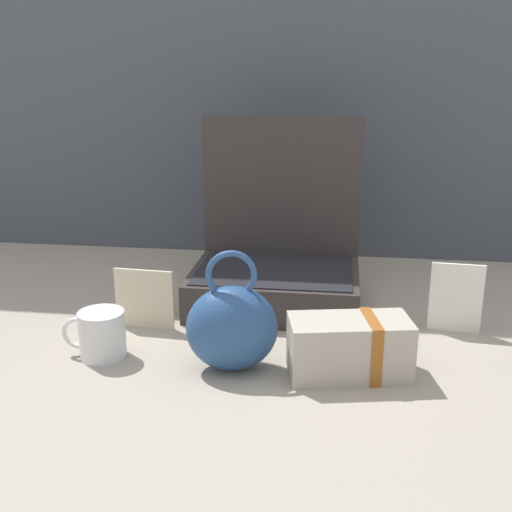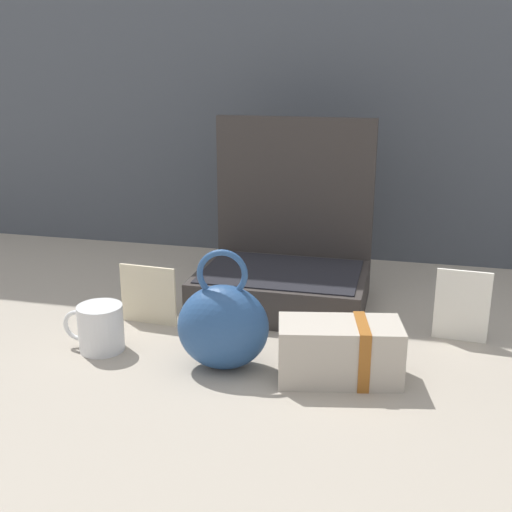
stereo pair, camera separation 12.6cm
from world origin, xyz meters
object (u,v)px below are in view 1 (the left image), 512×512
Objects in this scene: info_card_left at (456,298)px; teal_pouch_handbag at (232,327)px; open_suitcase at (277,262)px; cream_toiletry_bag at (351,347)px; poster_card_right at (144,299)px; coffee_mug at (101,334)px.

teal_pouch_handbag is at bearing -147.90° from info_card_left.
open_suitcase is 0.39m from cream_toiletry_bag.
teal_pouch_handbag is 1.77× the size of poster_card_right.
poster_card_right is at bearing -169.92° from info_card_left.
coffee_mug is 0.84× the size of info_card_left.
info_card_left is (0.21, 0.22, 0.02)m from cream_toiletry_bag.
poster_card_right is (-0.26, -0.20, -0.03)m from open_suitcase.
info_card_left is (0.38, -0.13, -0.02)m from open_suitcase.
info_card_left is at bearing 9.86° from poster_card_right.
cream_toiletry_bag is at bearing -0.92° from coffee_mug.
open_suitcase reaches higher than info_card_left.
teal_pouch_handbag reaches higher than cream_toiletry_bag.
teal_pouch_handbag is 0.22m from cream_toiletry_bag.
coffee_mug is at bearing -131.20° from open_suitcase.
teal_pouch_handbag is 0.27m from poster_card_right.
cream_toiletry_bag is at bearing -130.22° from info_card_left.
info_card_left reaches higher than poster_card_right.
open_suitcase is 0.36m from teal_pouch_handbag.
teal_pouch_handbag is at bearing -177.89° from cream_toiletry_bag.
poster_card_right is at bearing 74.51° from coffee_mug.
teal_pouch_handbag reaches higher than coffee_mug.
poster_card_right reaches higher than coffee_mug.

